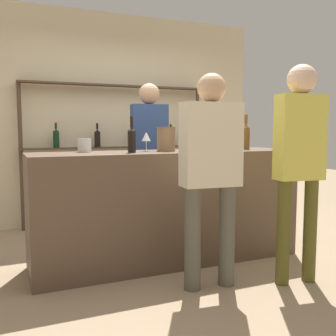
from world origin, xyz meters
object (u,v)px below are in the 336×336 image
counter_bottle_0 (188,138)px  customer_center (211,165)px  cork_jar (84,145)px  counter_bottle_2 (246,136)px  server_behind_counter (149,147)px  ice_bucket (166,139)px  customer_right (299,153)px  counter_bottle_1 (132,139)px  wine_glass (146,137)px

counter_bottle_0 → customer_center: customer_center is taller
cork_jar → customer_center: customer_center is taller
counter_bottle_2 → server_behind_counter: size_ratio=0.20×
counter_bottle_2 → cork_jar: (-1.62, 0.16, -0.08)m
cork_jar → counter_bottle_0: bearing=-19.9°
counter_bottle_2 → ice_bucket: size_ratio=1.60×
customer_right → counter_bottle_2: bearing=0.7°
counter_bottle_1 → cork_jar: bearing=145.9°
wine_glass → cork_jar: bearing=169.8°
wine_glass → customer_center: bearing=-73.0°
customer_right → server_behind_counter: bearing=29.3°
customer_center → counter_bottle_2: bearing=-43.1°
wine_glass → customer_right: bearing=-46.5°
counter_bottle_2 → customer_right: 0.95m
counter_bottle_1 → customer_center: (0.43, -0.65, -0.19)m
ice_bucket → customer_center: customer_center is taller
counter_bottle_0 → customer_right: customer_right is taller
counter_bottle_2 → wine_glass: 1.07m
wine_glass → ice_bucket: 0.19m
cork_jar → server_behind_counter: size_ratio=0.07×
ice_bucket → cork_jar: bearing=169.7°
counter_bottle_2 → ice_bucket: counter_bottle_2 is taller
cork_jar → customer_right: bearing=-36.1°
counter_bottle_1 → customer_right: size_ratio=0.18×
customer_center → counter_bottle_0: bearing=-3.2°
counter_bottle_2 → counter_bottle_0: bearing=-167.9°
wine_glass → cork_jar: 0.57m
ice_bucket → server_behind_counter: 0.74m
counter_bottle_2 → ice_bucket: bearing=178.3°
server_behind_counter → customer_center: server_behind_counter is taller
server_behind_counter → counter_bottle_0: bearing=8.2°
ice_bucket → counter_bottle_1: bearing=-163.3°
counter_bottle_2 → wine_glass: counter_bottle_2 is taller
counter_bottle_0 → wine_glass: (-0.33, 0.22, 0.01)m
customer_center → ice_bucket: bearing=9.2°
counter_bottle_1 → customer_right: 1.42m
customer_right → customer_center: bearing=82.3°
customer_center → wine_glass: bearing=22.1°
cork_jar → customer_center: 1.21m
cork_jar → customer_right: (1.50, -1.09, -0.04)m
counter_bottle_0 → counter_bottle_2: bearing=12.1°
counter_bottle_0 → customer_right: (0.61, -0.77, -0.11)m
counter_bottle_0 → customer_center: bearing=-98.3°
server_behind_counter → customer_right: size_ratio=1.00×
counter_bottle_2 → customer_right: customer_right is taller
counter_bottle_1 → customer_center: customer_center is taller
cork_jar → customer_right: customer_right is taller
cork_jar → customer_right: 1.86m
counter_bottle_0 → customer_center: size_ratio=0.20×
counter_bottle_1 → customer_center: bearing=-56.2°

